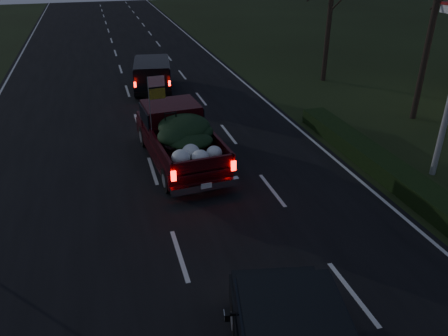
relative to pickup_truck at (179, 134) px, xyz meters
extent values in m
plane|color=black|center=(-1.11, -5.52, -1.11)|extent=(120.00, 120.00, 0.00)
cube|color=black|center=(-1.11, -5.52, -1.10)|extent=(14.00, 120.00, 0.02)
cube|color=black|center=(6.69, -2.52, -0.81)|extent=(1.00, 10.00, 0.60)
cylinder|color=black|center=(11.39, 1.48, 3.14)|extent=(0.28, 0.28, 8.50)
cylinder|color=black|center=(10.39, 8.48, 2.39)|extent=(0.28, 0.28, 7.00)
cube|color=black|center=(0.00, 0.02, -0.46)|extent=(2.57, 5.57, 0.60)
cube|color=black|center=(-0.08, 1.00, 0.36)|extent=(2.13, 1.88, 0.98)
cube|color=black|center=(-0.08, 1.00, 0.47)|extent=(2.23, 1.78, 0.60)
cube|color=black|center=(0.10, -1.38, -0.13)|extent=(2.23, 3.18, 0.07)
ellipsoid|color=black|center=(0.12, -0.84, 0.36)|extent=(1.88, 2.08, 0.65)
cylinder|color=gray|center=(-0.98, -0.05, 1.12)|extent=(0.03, 0.03, 2.17)
cube|color=red|center=(-0.69, -0.03, 2.02)|extent=(0.56, 0.06, 0.37)
cube|color=gold|center=(-0.69, -0.03, 1.58)|extent=(0.56, 0.06, 0.37)
cube|color=black|center=(0.35, 9.49, -0.51)|extent=(2.54, 4.84, 0.58)
cube|color=black|center=(0.31, 9.25, 0.14)|extent=(2.25, 3.58, 0.77)
cube|color=black|center=(0.31, 9.25, 0.22)|extent=(2.34, 3.50, 0.46)
cube|color=black|center=(-0.82, -8.88, 0.03)|extent=(0.14, 0.23, 0.15)
camera|label=1|loc=(-2.54, -14.59, 6.14)|focal=35.00mm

